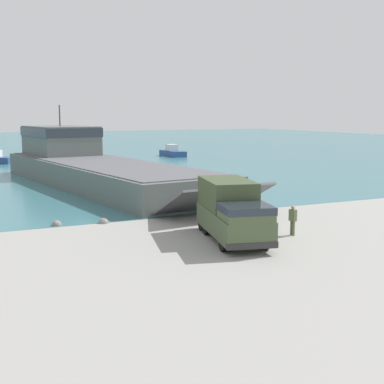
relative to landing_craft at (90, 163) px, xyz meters
name	(u,v)px	position (x,y,z in m)	size (l,w,h in m)	color
ground_plane	(230,226)	(2.37, -24.79, -1.95)	(240.00, 240.00, 0.00)	gray
water_surface	(20,145)	(2.37, 69.38, -1.95)	(240.00, 180.00, 0.01)	#336B75
landing_craft	(90,163)	(0.00, 0.00, 0.00)	(13.32, 38.68, 7.94)	#56605B
military_truck	(232,211)	(0.63, -28.12, -0.32)	(4.24, 7.59, 3.25)	#475638
soldier_on_ramp	(293,218)	(4.31, -28.68, -0.94)	(0.31, 0.47, 1.75)	#566042
moored_boat_a	(173,152)	(21.00, 27.62, -1.32)	(2.44, 6.09, 1.91)	navy
shoreline_rock_a	(57,225)	(-7.45, -20.07, -1.95)	(0.64, 0.64, 0.64)	gray
shoreline_rock_b	(103,223)	(-4.59, -20.64, -1.95)	(0.65, 0.65, 0.65)	gray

